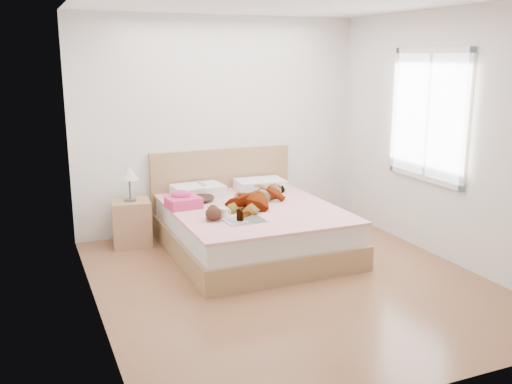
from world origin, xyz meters
TOP-DOWN VIEW (x-y plane):
  - ground at (0.00, 0.00)m, footprint 4.00×4.00m
  - woman at (0.08, 1.04)m, footprint 1.46×1.45m
  - hair at (-0.49, 1.49)m, footprint 0.53×0.59m
  - phone at (-0.42, 1.44)m, footprint 0.11×0.11m
  - room_shell at (1.77, 0.30)m, footprint 4.00×4.00m
  - bed at (0.00, 1.04)m, footprint 1.80×2.08m
  - towel at (-0.71, 1.22)m, footprint 0.38×0.32m
  - magazine at (-0.27, 0.46)m, footprint 0.41×0.28m
  - coffee_mug at (-0.42, 0.69)m, footprint 0.13×0.10m
  - plush_toy at (-0.56, 0.63)m, footprint 0.21×0.28m
  - nightstand at (-1.19, 1.69)m, footprint 0.47×0.43m

SIDE VIEW (x-z plane):
  - ground at x=0.00m, z-range 0.00..0.00m
  - bed at x=0.00m, z-range -0.22..0.78m
  - nightstand at x=-1.19m, z-range -0.16..0.77m
  - magazine at x=-0.27m, z-range 0.51..0.53m
  - hair at x=-0.49m, z-range 0.51..0.58m
  - coffee_mug at x=-0.42m, z-range 0.51..0.60m
  - plush_toy at x=-0.56m, z-range 0.51..0.65m
  - towel at x=-0.71m, z-range 0.49..0.68m
  - woman at x=0.08m, z-range 0.51..0.72m
  - phone at x=-0.42m, z-range 0.68..0.74m
  - room_shell at x=1.77m, z-range -0.50..3.50m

